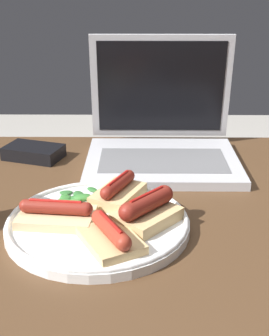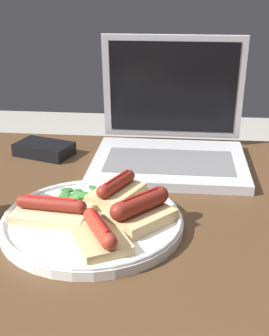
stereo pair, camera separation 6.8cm
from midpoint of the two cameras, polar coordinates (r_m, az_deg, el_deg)
name	(u,v)px [view 2 (the right image)]	position (r m, az deg, el deg)	size (l,w,h in m)	color
desk	(182,245)	(0.86, 8.15, -9.28)	(1.26, 0.70, 0.70)	#4C331E
laptop	(170,140)	(0.99, 6.36, 3.38)	(0.31, 0.28, 0.25)	#B7B7BC
plate	(92,221)	(0.73, -2.54, -6.56)	(0.28, 0.28, 0.02)	white
sausage_toast_left	(116,191)	(0.78, 0.25, -2.86)	(0.10, 0.11, 0.04)	tan
sausage_toast_middle	(100,234)	(0.66, -1.31, -8.14)	(0.11, 0.12, 0.04)	tan
sausage_toast_right	(140,211)	(0.71, 3.42, -5.27)	(0.12, 0.12, 0.05)	tan
sausage_toast_extra	(51,210)	(0.73, -7.49, -5.20)	(0.12, 0.08, 0.04)	#D6B784
salad_pile	(75,194)	(0.80, -4.86, -3.27)	(0.07, 0.07, 0.01)	#387A33
external_drive	(44,149)	(1.04, -9.13, 2.26)	(0.14, 0.11, 0.03)	black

